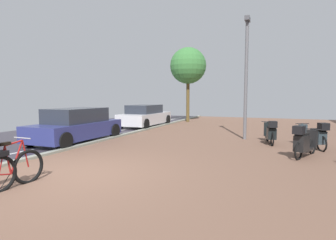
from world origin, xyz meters
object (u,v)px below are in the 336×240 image
object	(u,v)px
bicycle_foreground	(11,168)
parked_car_far	(145,116)
scooter_far	(271,133)
street_tree	(188,66)
parked_car_near	(76,126)
scooter_near	(304,143)
scooter_mid	(315,136)
lamp_post	(246,72)

from	to	relation	value
bicycle_foreground	parked_car_far	bearing A→B (deg)	103.28
scooter_far	street_tree	size ratio (longest dim) A/B	0.31
bicycle_foreground	parked_car_near	world-z (taller)	parked_car_near
scooter_near	scooter_mid	distance (m)	1.77
scooter_mid	lamp_post	xyz separation A→B (m)	(-2.54, 1.36, 2.47)
scooter_far	parked_car_near	xyz separation A→B (m)	(-7.49, -2.32, 0.22)
scooter_far	parked_car_far	distance (m)	8.51
street_tree	scooter_near	bearing A→B (deg)	-55.60
scooter_mid	parked_car_far	xyz separation A→B (m)	(-8.96, 4.51, 0.19)
bicycle_foreground	lamp_post	distance (m)	9.44
street_tree	scooter_far	bearing A→B (deg)	-53.12
street_tree	bicycle_foreground	bearing A→B (deg)	-85.83
bicycle_foreground	scooter_far	bearing A→B (deg)	57.14
scooter_mid	parked_car_near	world-z (taller)	parked_car_near
scooter_near	scooter_far	distance (m)	2.39
parked_car_near	lamp_post	world-z (taller)	lamp_post
scooter_near	lamp_post	bearing A→B (deg)	123.77
scooter_far	parked_car_near	world-z (taller)	parked_car_near
scooter_far	parked_car_far	size ratio (longest dim) A/B	0.39
scooter_near	parked_car_near	world-z (taller)	parked_car_near
parked_car_far	lamp_post	distance (m)	7.51
parked_car_far	scooter_mid	bearing A→B (deg)	-26.69
lamp_post	scooter_far	bearing A→B (deg)	-39.47
lamp_post	street_tree	distance (m)	8.59
parked_car_far	street_tree	xyz separation A→B (m)	(1.59, 3.85, 3.46)
scooter_near	parked_car_far	xyz separation A→B (m)	(-8.48, 6.21, 0.18)
street_tree	scooter_mid	bearing A→B (deg)	-48.58
bicycle_foreground	street_tree	size ratio (longest dim) A/B	0.26
bicycle_foreground	parked_car_near	size ratio (longest dim) A/B	0.34
parked_car_far	street_tree	distance (m)	5.41
bicycle_foreground	scooter_near	xyz separation A→B (m)	(5.77, 5.24, 0.06)
scooter_mid	street_tree	size ratio (longest dim) A/B	0.32
bicycle_foreground	parked_car_far	size ratio (longest dim) A/B	0.33
scooter_far	street_tree	xyz separation A→B (m)	(-5.91, 7.88, 3.66)
parked_car_far	parked_car_near	bearing A→B (deg)	-89.96
parked_car_near	bicycle_foreground	bearing A→B (deg)	-62.16
scooter_near	lamp_post	xyz separation A→B (m)	(-2.05, 3.07, 2.46)
bicycle_foreground	parked_car_far	xyz separation A→B (m)	(-2.70, 11.44, 0.24)
lamp_post	street_tree	size ratio (longest dim) A/B	0.96
bicycle_foreground	scooter_mid	world-z (taller)	bicycle_foreground
parked_car_far	scooter_far	bearing A→B (deg)	-28.22
bicycle_foreground	street_tree	distance (m)	15.78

